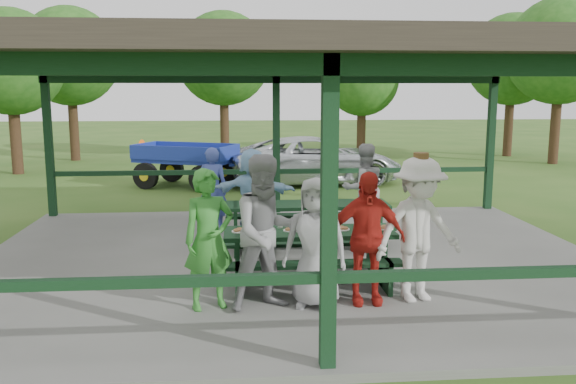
{
  "coord_description": "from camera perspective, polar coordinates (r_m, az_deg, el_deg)",
  "views": [
    {
      "loc": [
        -0.85,
        -9.36,
        2.79
      ],
      "look_at": [
        -0.09,
        -0.3,
        1.24
      ],
      "focal_mm": 38.0,
      "sensor_mm": 36.0,
      "label": 1
    }
  ],
  "objects": [
    {
      "name": "tree_far_right",
      "position": [
        27.02,
        20.26,
        11.53
      ],
      "size": [
        3.73,
        3.73,
        5.83
      ],
      "color": "#332314",
      "rests_on": "ground"
    },
    {
      "name": "picnic_table_far",
      "position": [
        10.47,
        1.75,
        -2.52
      ],
      "size": [
        2.79,
        1.39,
        0.75
      ],
      "color": "black",
      "rests_on": "concrete_slab"
    },
    {
      "name": "spectator_blue",
      "position": [
        11.66,
        -7.08,
        0.27
      ],
      "size": [
        0.64,
        0.47,
        1.6
      ],
      "primitive_type": "imported",
      "rotation": [
        0.0,
        0.0,
        2.98
      ],
      "color": "#3B4A9A",
      "rests_on": "concrete_slab"
    },
    {
      "name": "contestant_grey_left",
      "position": [
        7.43,
        -1.97,
        -3.82
      ],
      "size": [
        1.11,
        0.98,
        1.91
      ],
      "primitive_type": "imported",
      "rotation": [
        0.0,
        0.0,
        0.32
      ],
      "color": "gray",
      "rests_on": "concrete_slab"
    },
    {
      "name": "tree_far_left",
      "position": [
        25.28,
        -19.75,
        11.84
      ],
      "size": [
        3.78,
        3.78,
        5.9
      ],
      "color": "#332314",
      "rests_on": "ground"
    },
    {
      "name": "table_setting",
      "position": [
        8.48,
        2.36,
        -3.33
      ],
      "size": [
        2.25,
        0.45,
        0.1
      ],
      "color": "white",
      "rests_on": "picnic_table_near"
    },
    {
      "name": "tree_left",
      "position": [
        24.91,
        -6.06,
        12.27
      ],
      "size": [
        3.73,
        3.73,
        5.83
      ],
      "color": "#332314",
      "rests_on": "ground"
    },
    {
      "name": "contestant_white_fedora",
      "position": [
        7.89,
        12.1,
        -3.45
      ],
      "size": [
        1.32,
        0.95,
        1.9
      ],
      "rotation": [
        0.0,
        0.0,
        0.24
      ],
      "color": "beige",
      "rests_on": "concrete_slab"
    },
    {
      "name": "contestant_grey_mid",
      "position": [
        7.54,
        2.56,
        -4.75
      ],
      "size": [
        0.92,
        0.74,
        1.63
      ],
      "primitive_type": "imported",
      "rotation": [
        0.0,
        0.0,
        -0.33
      ],
      "color": "#9B9A9D",
      "rests_on": "concrete_slab"
    },
    {
      "name": "pickup_truck",
      "position": [
        17.99,
        2.59,
        2.98
      ],
      "size": [
        5.22,
        2.75,
        1.4
      ],
      "primitive_type": "imported",
      "rotation": [
        0.0,
        0.0,
        1.66
      ],
      "color": "silver",
      "rests_on": "ground"
    },
    {
      "name": "tree_right",
      "position": [
        24.86,
        24.15,
        11.94
      ],
      "size": [
        3.91,
        3.91,
        6.1
      ],
      "color": "#332314",
      "rests_on": "ground"
    },
    {
      "name": "spectator_grey",
      "position": [
        11.41,
        7.09,
        0.29
      ],
      "size": [
        0.91,
        0.77,
        1.69
      ],
      "primitive_type": "imported",
      "rotation": [
        0.0,
        0.0,
        3.3
      ],
      "color": "gray",
      "rests_on": "concrete_slab"
    },
    {
      "name": "concrete_slab",
      "position": [
        9.79,
        0.39,
        -6.58
      ],
      "size": [
        10.0,
        8.0,
        0.1
      ],
      "primitive_type": "cube",
      "color": "slate",
      "rests_on": "ground"
    },
    {
      "name": "farm_trailer",
      "position": [
        17.68,
        -9.52,
        2.59
      ],
      "size": [
        3.72,
        2.51,
        1.32
      ],
      "rotation": [
        0.0,
        0.0,
        -0.41
      ],
      "color": "navy",
      "rests_on": "ground"
    },
    {
      "name": "pavilion_structure",
      "position": [
        9.41,
        0.41,
        11.97
      ],
      "size": [
        10.6,
        8.6,
        3.24
      ],
      "color": "black",
      "rests_on": "concrete_slab"
    },
    {
      "name": "picnic_table_near",
      "position": [
        8.52,
        1.98,
        -5.46
      ],
      "size": [
        2.35,
        1.39,
        0.75
      ],
      "color": "black",
      "rests_on": "concrete_slab"
    },
    {
      "name": "spectator_lblue",
      "position": [
        11.03,
        -3.33,
        -0.1
      ],
      "size": [
        1.59,
        0.85,
        1.64
      ],
      "primitive_type": "imported",
      "rotation": [
        0.0,
        0.0,
        2.88
      ],
      "color": "#98C6EB",
      "rests_on": "concrete_slab"
    },
    {
      "name": "ground",
      "position": [
        9.81,
        0.39,
        -6.86
      ],
      "size": [
        90.0,
        90.0,
        0.0
      ],
      "primitive_type": "plane",
      "color": "#2F571B",
      "rests_on": "ground"
    },
    {
      "name": "tree_edge_left",
      "position": [
        21.91,
        -24.57,
        10.99
      ],
      "size": [
        3.43,
        3.43,
        5.36
      ],
      "color": "#332314",
      "rests_on": "ground"
    },
    {
      "name": "contestant_red",
      "position": [
        7.71,
        7.3,
        -4.28
      ],
      "size": [
        0.99,
        0.43,
        1.68
      ],
      "primitive_type": "imported",
      "rotation": [
        0.0,
        0.0,
        -0.02
      ],
      "color": "#B32018",
      "rests_on": "concrete_slab"
    },
    {
      "name": "contestant_green",
      "position": [
        7.52,
        -7.41,
        -4.42
      ],
      "size": [
        0.74,
        0.61,
        1.74
      ],
      "primitive_type": "imported",
      "rotation": [
        0.0,
        0.0,
        0.34
      ],
      "color": "#34872E",
      "rests_on": "concrete_slab"
    },
    {
      "name": "tree_mid",
      "position": [
        25.27,
        6.96,
        10.37
      ],
      "size": [
        2.97,
        2.97,
        4.64
      ],
      "color": "#332314",
      "rests_on": "ground"
    }
  ]
}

